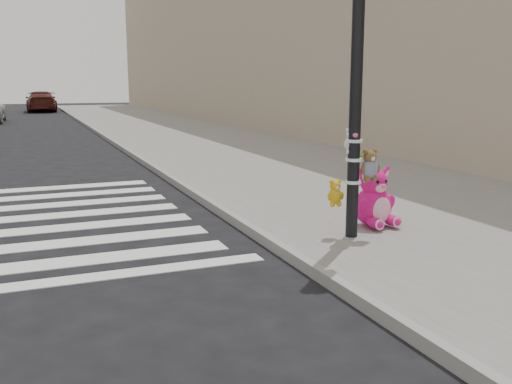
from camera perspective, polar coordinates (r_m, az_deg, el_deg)
name	(u,v)px	position (r m, az deg, el deg)	size (l,w,h in m)	color
ground	(209,328)	(5.34, -4.74, -13.43)	(120.00, 120.00, 0.00)	black
sidewalk_near	(271,159)	(16.14, 1.48, 3.34)	(7.00, 80.00, 0.14)	slate
curb_edge	(149,165)	(15.10, -10.61, 2.63)	(0.12, 80.00, 0.15)	gray
bld_near	(293,21)	(27.53, 3.75, 16.74)	(5.00, 60.00, 10.00)	tan
signal_pole	(356,114)	(7.64, 9.99, 7.69)	(0.70, 0.48, 4.00)	black
pink_bunny	(374,201)	(8.42, 11.74, -0.92)	(0.63, 0.69, 0.89)	#F31486
red_teddy	(376,214)	(8.77, 11.92, -2.14)	(0.15, 0.11, 0.22)	red
car_maroon_near	(41,101)	(46.69, -20.70, 8.47)	(2.15, 5.29, 1.53)	#521D17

